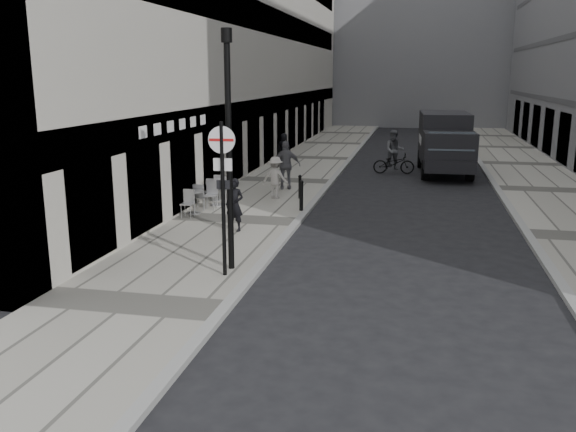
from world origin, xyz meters
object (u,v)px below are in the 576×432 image
at_px(walking_man, 235,205).
at_px(sign_post, 223,179).
at_px(lamppost, 229,140).
at_px(cyclist, 394,157).
at_px(panel_van, 445,140).

xyz_separation_m(walking_man, sign_post, (0.97, -4.03, 1.49)).
relative_size(walking_man, lamppost, 0.28).
distance_m(walking_man, cyclist, 13.32).
relative_size(walking_man, sign_post, 0.44).
relative_size(panel_van, cyclist, 2.94).
xyz_separation_m(walking_man, cyclist, (4.16, 12.65, -0.09)).
bearing_deg(walking_man, lamppost, -60.95).
bearing_deg(panel_van, sign_post, -110.47).
distance_m(walking_man, panel_van, 14.84).
xyz_separation_m(lamppost, panel_van, (5.56, 16.81, -1.61)).
bearing_deg(walking_man, panel_van, 77.38).
distance_m(lamppost, cyclist, 16.64).
xyz_separation_m(panel_van, cyclist, (-2.37, -0.65, -0.80)).
distance_m(sign_post, cyclist, 17.05).
bearing_deg(lamppost, cyclist, 78.84).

